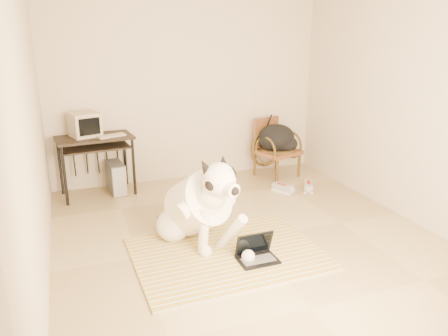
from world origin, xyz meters
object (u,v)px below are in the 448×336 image
computer_desk (95,145)px  pc_tower (116,178)px  dog (198,207)px  crt_monitor (85,125)px  laptop (256,253)px  backpack (278,139)px  rattan_chair (275,148)px

computer_desk → pc_tower: 0.54m
dog → crt_monitor: size_ratio=3.06×
laptop → pc_tower: 2.62m
computer_desk → backpack: (2.63, -0.16, -0.11)m
rattan_chair → backpack: bearing=-84.9°
computer_desk → crt_monitor: 0.30m
dog → crt_monitor: (-0.96, 1.92, 0.55)m
laptop → rattan_chair: rattan_chair is taller
dog → pc_tower: 1.96m
dog → computer_desk: dog is taller
crt_monitor → pc_tower: 0.83m
computer_desk → pc_tower: computer_desk is taller
crt_monitor → backpack: bearing=-4.7°
dog → computer_desk: 2.06m
crt_monitor → backpack: 2.77m
crt_monitor → pc_tower: bearing=-11.0°
computer_desk → pc_tower: size_ratio=2.18×
dog → crt_monitor: bearing=116.5°
computer_desk → laptop: bearing=-62.2°
dog → rattan_chair: 2.50m
dog → pc_tower: (-0.62, 1.85, -0.20)m
backpack → laptop: bearing=-121.2°
laptop → backpack: (1.36, 2.25, 0.51)m
computer_desk → pc_tower: bearing=0.3°
computer_desk → rattan_chair: (2.62, -0.08, -0.26)m
dog → rattan_chair: bearing=45.0°
pc_tower → laptop: bearing=-66.8°
pc_tower → backpack: backpack is taller
dog → backpack: dog is taller
crt_monitor → pc_tower: (0.34, -0.07, -0.76)m
laptop → rattan_chair: (1.36, 2.33, 0.35)m
dog → backpack: size_ratio=2.27×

